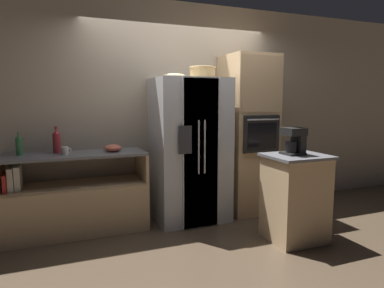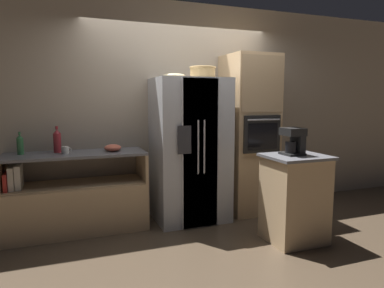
# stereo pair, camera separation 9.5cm
# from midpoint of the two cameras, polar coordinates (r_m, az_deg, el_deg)

# --- Properties ---
(ground_plane) EXTENTS (20.00, 20.00, 0.00)m
(ground_plane) POSITION_cam_midpoint_polar(r_m,az_deg,el_deg) (4.52, 0.25, -12.42)
(ground_plane) COLOR #4C3D2D
(wall_back) EXTENTS (12.00, 0.06, 2.80)m
(wall_back) POSITION_cam_midpoint_polar(r_m,az_deg,el_deg) (4.65, -1.58, 5.77)
(wall_back) COLOR tan
(wall_back) RESTS_ON ground_plane
(counter_left) EXTENTS (1.57, 0.58, 0.93)m
(counter_left) POSITION_cam_midpoint_polar(r_m,az_deg,el_deg) (4.25, -18.07, -9.35)
(counter_left) COLOR tan
(counter_left) RESTS_ON ground_plane
(refrigerator) EXTENTS (0.90, 0.76, 1.79)m
(refrigerator) POSITION_cam_midpoint_polar(r_m,az_deg,el_deg) (4.33, 0.31, -1.03)
(refrigerator) COLOR silver
(refrigerator) RESTS_ON ground_plane
(wall_oven) EXTENTS (0.63, 0.71, 2.12)m
(wall_oven) POSITION_cam_midpoint_polar(r_m,az_deg,el_deg) (4.71, 9.99, 1.56)
(wall_oven) COLOR tan
(wall_oven) RESTS_ON ground_plane
(island_counter) EXTENTS (0.63, 0.56, 0.95)m
(island_counter) POSITION_cam_midpoint_polar(r_m,az_deg,el_deg) (3.91, 17.40, -8.60)
(island_counter) COLOR tan
(island_counter) RESTS_ON ground_plane
(wicker_basket) EXTENTS (0.32, 0.32, 0.14)m
(wicker_basket) POSITION_cam_midpoint_polar(r_m,az_deg,el_deg) (4.29, 2.45, 11.91)
(wicker_basket) COLOR tan
(wicker_basket) RESTS_ON refrigerator
(fruit_bowl) EXTENTS (0.27, 0.27, 0.06)m
(fruit_bowl) POSITION_cam_midpoint_polar(r_m,az_deg,el_deg) (4.29, -2.36, 11.30)
(fruit_bowl) COLOR beige
(fruit_bowl) RESTS_ON refrigerator
(bottle_tall) EXTENTS (0.09, 0.09, 0.31)m
(bottle_tall) POSITION_cam_midpoint_polar(r_m,az_deg,el_deg) (4.22, -20.95, 0.50)
(bottle_tall) COLOR maroon
(bottle_tall) RESTS_ON counter_left
(bottle_short) EXTENTS (0.07, 0.07, 0.25)m
(bottle_short) POSITION_cam_midpoint_polar(r_m,az_deg,el_deg) (4.23, -26.16, -0.08)
(bottle_short) COLOR #33723F
(bottle_short) RESTS_ON counter_left
(mug) EXTENTS (0.11, 0.08, 0.08)m
(mug) POSITION_cam_midpoint_polar(r_m,az_deg,el_deg) (4.09, -19.74, -0.96)
(mug) COLOR silver
(mug) RESTS_ON counter_left
(mixing_bowl) EXTENTS (0.20, 0.20, 0.08)m
(mixing_bowl) POSITION_cam_midpoint_polar(r_m,az_deg,el_deg) (4.14, -12.44, -0.62)
(mixing_bowl) COLOR #DB664C
(mixing_bowl) RESTS_ON counter_left
(coffee_maker) EXTENTS (0.21, 0.22, 0.29)m
(coffee_maker) POSITION_cam_midpoint_polar(r_m,az_deg,el_deg) (3.81, 17.37, 0.59)
(coffee_maker) COLOR black
(coffee_maker) RESTS_ON island_counter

